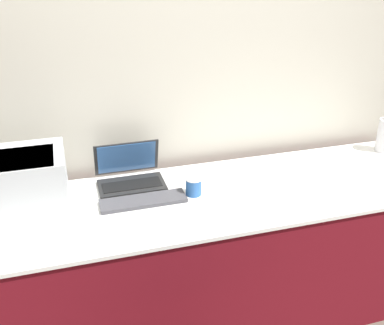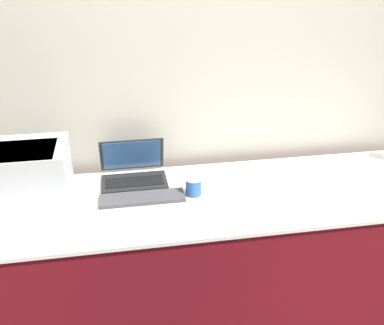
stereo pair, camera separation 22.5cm
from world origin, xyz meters
name	(u,v)px [view 1 (the left image)]	position (x,y,z in m)	size (l,w,h in m)	color
wall_back	(191,76)	(0.00, 0.83, 1.30)	(8.00, 0.05, 2.60)	#B7B2A3
table	(215,256)	(0.00, 0.36, 0.40)	(2.62, 0.74, 0.80)	maroon
printer	(17,182)	(-0.96, 0.47, 0.95)	(0.46, 0.35, 0.29)	#B2B7BC
laptop_left	(130,175)	(-0.41, 0.60, 0.85)	(0.35, 0.27, 0.21)	black
external_keyboard	(143,201)	(-0.38, 0.38, 0.81)	(0.43, 0.12, 0.02)	#3D3D42
coffee_cup	(194,186)	(-0.12, 0.39, 0.85)	(0.09, 0.09, 0.10)	#285699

